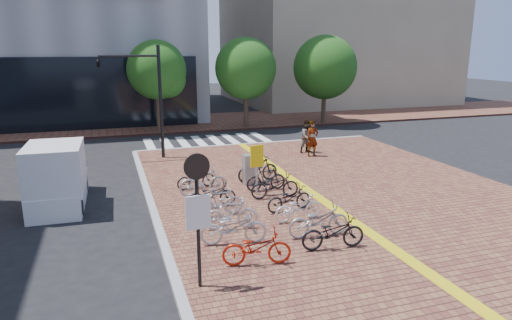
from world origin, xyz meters
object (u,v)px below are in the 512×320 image
object	(u,v)px
bike_6	(196,178)
bike_8	(319,220)
bike_13	(258,169)
bike_10	(289,198)
bike_12	(266,179)
bike_1	(234,227)
bike_3	(219,202)
bike_11	(275,185)
bike_7	(333,232)
traffic_light_pole	(133,82)
pedestrian_a	(312,138)
yellow_sign	(257,161)
bike_0	(257,248)
utility_box	(250,169)
notice_sign	(198,205)
bike_4	(212,195)
pedestrian_b	(308,136)
bike_5	(203,181)
bike_9	(298,207)
box_truck	(57,175)

from	to	relation	value
bike_6	bike_8	distance (m)	6.35
bike_13	bike_10	bearing A→B (deg)	170.50
bike_12	bike_1	bearing A→B (deg)	147.95
bike_3	bike_11	xyz separation A→B (m)	(2.39, 1.16, -0.00)
bike_7	traffic_light_pole	bearing A→B (deg)	24.21
pedestrian_a	yellow_sign	bearing A→B (deg)	-139.70
bike_12	bike_13	world-z (taller)	bike_13
bike_0	utility_box	size ratio (longest dim) A/B	1.45
notice_sign	bike_4	bearing A→B (deg)	74.33
notice_sign	bike_8	bearing A→B (deg)	24.92
bike_11	utility_box	world-z (taller)	utility_box
pedestrian_b	yellow_sign	distance (m)	7.72
bike_5	bike_9	world-z (taller)	bike_5
bike_8	utility_box	bearing A→B (deg)	4.68
bike_5	box_truck	world-z (taller)	box_truck
bike_9	pedestrian_a	bearing A→B (deg)	-35.24
bike_7	bike_8	distance (m)	0.90
pedestrian_b	bike_7	bearing A→B (deg)	-120.31
bike_7	bike_13	xyz separation A→B (m)	(0.10, 6.85, 0.07)
bike_6	bike_8	size ratio (longest dim) A/B	0.84
pedestrian_a	utility_box	size ratio (longest dim) A/B	1.50
pedestrian_a	traffic_light_pole	size ratio (longest dim) A/B	0.33
bike_11	box_truck	xyz separation A→B (m)	(-7.56, 2.12, 0.48)
bike_8	traffic_light_pole	size ratio (longest dim) A/B	0.34
bike_12	pedestrian_a	distance (m)	6.36
bike_9	utility_box	xyz separation A→B (m)	(-0.26, 4.34, 0.17)
box_truck	pedestrian_b	bearing A→B (deg)	20.50
bike_10	bike_13	bearing A→B (deg)	-10.40
bike_3	yellow_sign	size ratio (longest dim) A/B	0.83
pedestrian_b	traffic_light_pole	size ratio (longest dim) A/B	0.31
bike_8	bike_4	bearing A→B (deg)	36.66
bike_7	bike_13	world-z (taller)	bike_13
bike_9	traffic_light_pole	distance (m)	11.58
bike_7	bike_10	size ratio (longest dim) A/B	1.08
bike_8	bike_0	bearing A→B (deg)	118.21
bike_10	pedestrian_a	size ratio (longest dim) A/B	0.91
pedestrian_a	box_truck	distance (m)	12.28
bike_11	box_truck	world-z (taller)	box_truck
bike_1	pedestrian_b	xyz separation A→B (m)	(6.85, 10.02, 0.37)
bike_3	bike_10	xyz separation A→B (m)	(2.38, -0.27, -0.04)
bike_12	bike_3	bearing A→B (deg)	129.31
bike_8	pedestrian_b	size ratio (longest dim) A/B	1.09
bike_8	pedestrian_b	world-z (taller)	pedestrian_b
bike_6	traffic_light_pole	distance (m)	6.94
bike_8	bike_9	xyz separation A→B (m)	(-0.06, 1.37, -0.05)
bike_12	bike_4	bearing A→B (deg)	114.41
bike_0	bike_8	xyz separation A→B (m)	(2.30, 1.16, 0.03)
bike_10	notice_sign	distance (m)	5.90
bike_3	box_truck	size ratio (longest dim) A/B	0.39
bike_6	yellow_sign	xyz separation A→B (m)	(2.03, -1.55, 0.92)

